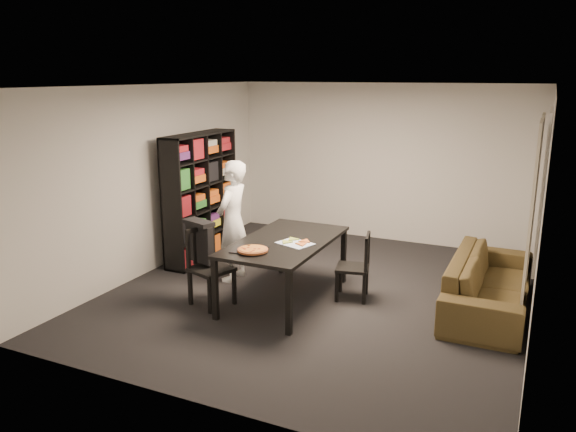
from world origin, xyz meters
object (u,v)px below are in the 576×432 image
at_px(chair_left, 207,261).
at_px(sofa, 490,283).
at_px(bookshelf, 201,197).
at_px(baking_tray, 249,250).
at_px(chair_right, 359,262).
at_px(person, 233,221).
at_px(pepperoni_pizza, 253,250).
at_px(dining_table, 285,245).

height_order(chair_left, sofa, chair_left).
xyz_separation_m(bookshelf, baking_tray, (1.64, -1.49, -0.17)).
distance_m(chair_right, sofa, 1.56).
bearing_deg(person, sofa, 95.11).
relative_size(person, pepperoni_pizza, 4.69).
distance_m(person, pepperoni_pizza, 1.23).
xyz_separation_m(chair_right, baking_tray, (-1.03, -0.94, 0.30)).
xyz_separation_m(chair_left, sofa, (3.15, 1.25, -0.22)).
bearing_deg(chair_left, pepperoni_pizza, -78.72).
distance_m(bookshelf, dining_table, 2.09).
relative_size(bookshelf, chair_right, 2.26).
bearing_deg(pepperoni_pizza, chair_left, 172.73).
height_order(baking_tray, pepperoni_pizza, pepperoni_pizza).
height_order(dining_table, pepperoni_pizza, pepperoni_pizza).
height_order(bookshelf, baking_tray, bookshelf).
relative_size(dining_table, baking_tray, 4.62).
bearing_deg(bookshelf, dining_table, -27.66).
bearing_deg(chair_left, dining_table, -40.43).
xyz_separation_m(person, sofa, (3.27, 0.41, -0.50)).
xyz_separation_m(chair_right, person, (-1.76, -0.05, 0.34)).
distance_m(bookshelf, pepperoni_pizza, 2.31).
xyz_separation_m(chair_right, pepperoni_pizza, (-0.96, -0.98, 0.32)).
distance_m(chair_right, pepperoni_pizza, 1.41).
bearing_deg(baking_tray, dining_table, 69.35).
relative_size(bookshelf, dining_table, 1.03).
distance_m(chair_left, person, 0.90).
distance_m(chair_right, baking_tray, 1.42).
relative_size(dining_table, chair_right, 2.20).
xyz_separation_m(bookshelf, dining_table, (1.84, -0.96, -0.25)).
bearing_deg(dining_table, baking_tray, -110.65).
xyz_separation_m(bookshelf, chair_right, (2.67, -0.56, -0.47)).
bearing_deg(chair_right, person, -100.58).
relative_size(chair_right, person, 0.51).
distance_m(chair_right, person, 1.80).
height_order(baking_tray, sofa, baking_tray).
distance_m(person, sofa, 3.34).
bearing_deg(chair_right, pepperoni_pizza, -56.40).
relative_size(dining_table, person, 1.13).
bearing_deg(person, dining_table, 67.25).
height_order(chair_left, baking_tray, chair_left).
height_order(bookshelf, chair_left, bookshelf).
distance_m(dining_table, chair_right, 0.95).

